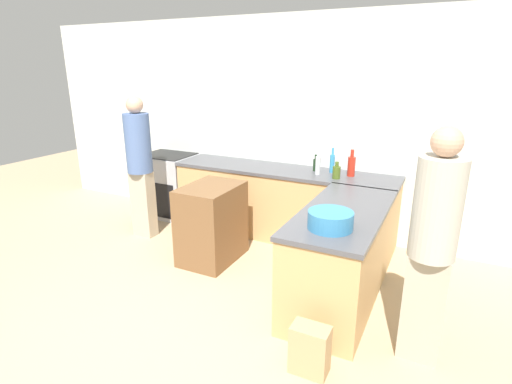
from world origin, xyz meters
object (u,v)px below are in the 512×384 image
(vinegar_bottle_clear, at_px, (318,165))
(olive_oil_bottle, at_px, (336,172))
(island_table, at_px, (212,223))
(wine_bottle_dark, at_px, (315,165))
(paper_bag, at_px, (310,350))
(mixing_bowl, at_px, (330,220))
(person_at_peninsula, at_px, (432,241))
(person_by_range, at_px, (140,162))
(hot_sauce_bottle, at_px, (351,166))
(range_oven, at_px, (169,185))
(dish_soap_bottle, at_px, (332,163))

(vinegar_bottle_clear, distance_m, olive_oil_bottle, 0.26)
(island_table, bearing_deg, olive_oil_bottle, 35.82)
(wine_bottle_dark, bearing_deg, paper_bag, -71.71)
(mixing_bowl, relative_size, wine_bottle_dark, 1.77)
(person_at_peninsula, bearing_deg, olive_oil_bottle, 126.17)
(wine_bottle_dark, bearing_deg, person_by_range, -156.38)
(island_table, height_order, hot_sauce_bottle, hot_sauce_bottle)
(range_oven, bearing_deg, person_at_peninsula, -24.37)
(hot_sauce_bottle, bearing_deg, island_table, -141.50)
(hot_sauce_bottle, distance_m, person_at_peninsula, 1.93)
(wine_bottle_dark, distance_m, person_by_range, 2.15)
(dish_soap_bottle, xyz_separation_m, person_at_peninsula, (1.21, -1.73, -0.05))
(dish_soap_bottle, distance_m, person_by_range, 2.34)
(mixing_bowl, relative_size, person_by_range, 0.20)
(person_by_range, bearing_deg, paper_bag, -26.84)
(mixing_bowl, xyz_separation_m, person_by_range, (-2.64, 0.80, 0.01))
(range_oven, bearing_deg, paper_bag, -36.37)
(mixing_bowl, bearing_deg, paper_bag, -83.66)
(dish_soap_bottle, bearing_deg, mixing_bowl, -74.20)
(vinegar_bottle_clear, height_order, person_by_range, person_by_range)
(dish_soap_bottle, bearing_deg, vinegar_bottle_clear, -125.97)
(vinegar_bottle_clear, bearing_deg, person_at_peninsula, -49.55)
(hot_sauce_bottle, xyz_separation_m, person_by_range, (-2.41, -0.82, -0.04))
(paper_bag, bearing_deg, range_oven, 143.63)
(olive_oil_bottle, bearing_deg, mixing_bowl, -76.17)
(vinegar_bottle_clear, bearing_deg, mixing_bowl, -68.45)
(olive_oil_bottle, distance_m, person_by_range, 2.38)
(dish_soap_bottle, height_order, vinegar_bottle_clear, same)
(range_oven, height_order, mixing_bowl, mixing_bowl)
(paper_bag, bearing_deg, person_at_peninsula, 37.63)
(dish_soap_bottle, height_order, person_at_peninsula, person_at_peninsula)
(dish_soap_bottle, relative_size, paper_bag, 0.80)
(mixing_bowl, xyz_separation_m, wine_bottle_dark, (-0.67, 1.66, 0.01))
(wine_bottle_dark, relative_size, vinegar_bottle_clear, 0.68)
(dish_soap_bottle, relative_size, olive_oil_bottle, 1.53)
(island_table, distance_m, olive_oil_bottle, 1.51)
(dish_soap_bottle, height_order, paper_bag, dish_soap_bottle)
(range_oven, relative_size, vinegar_bottle_clear, 3.03)
(mixing_bowl, distance_m, paper_bag, 0.96)
(island_table, xyz_separation_m, mixing_bowl, (1.50, -0.61, 0.52))
(range_oven, distance_m, dish_soap_bottle, 2.43)
(hot_sauce_bottle, relative_size, person_at_peninsula, 0.18)
(mixing_bowl, height_order, paper_bag, mixing_bowl)
(mixing_bowl, relative_size, olive_oil_bottle, 1.84)
(hot_sauce_bottle, bearing_deg, wine_bottle_dark, 174.91)
(olive_oil_bottle, relative_size, person_at_peninsula, 0.11)
(range_oven, bearing_deg, dish_soap_bottle, 2.69)
(dish_soap_bottle, relative_size, person_by_range, 0.17)
(island_table, bearing_deg, person_by_range, 170.77)
(island_table, height_order, olive_oil_bottle, olive_oil_bottle)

